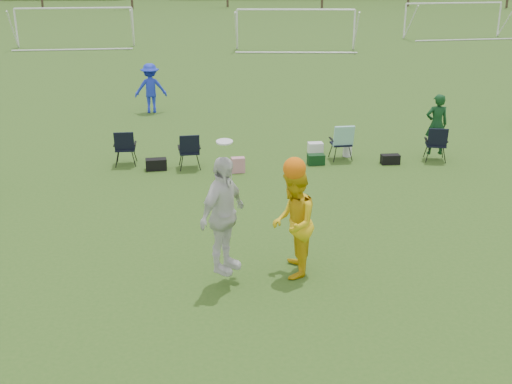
{
  "coord_description": "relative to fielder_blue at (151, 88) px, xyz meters",
  "views": [
    {
      "loc": [
        -0.42,
        -8.79,
        5.23
      ],
      "look_at": [
        0.11,
        2.22,
        1.25
      ],
      "focal_mm": 45.0,
      "sensor_mm": 36.0,
      "label": 1
    }
  ],
  "objects": [
    {
      "name": "ground",
      "position": [
        3.13,
        -14.48,
        -0.89
      ],
      "size": [
        260.0,
        260.0,
        0.0
      ],
      "primitive_type": "plane",
      "color": "#31571B",
      "rests_on": "ground"
    },
    {
      "name": "fielder_blue",
      "position": [
        0.0,
        0.0,
        0.0
      ],
      "size": [
        1.23,
        0.82,
        1.78
      ],
      "primitive_type": "imported",
      "rotation": [
        0.0,
        0.0,
        3.29
      ],
      "color": "#1C30D6",
      "rests_on": "ground"
    },
    {
      "name": "center_contest",
      "position": [
        3.3,
        -13.25,
        0.24
      ],
      "size": [
        2.16,
        1.44,
        2.57
      ],
      "color": "silver",
      "rests_on": "ground"
    },
    {
      "name": "sideline_setup",
      "position": [
        4.98,
        -6.44,
        -0.34
      ],
      "size": [
        9.19,
        1.94,
        1.84
      ],
      "color": "#103B1A",
      "rests_on": "ground"
    },
    {
      "name": "goal_left",
      "position": [
        -6.87,
        19.52,
        1.04
      ],
      "size": [
        7.39,
        0.76,
        2.46
      ],
      "rotation": [
        0.0,
        0.0,
        0.09
      ],
      "color": "white",
      "rests_on": "ground"
    },
    {
      "name": "goal_mid",
      "position": [
        7.13,
        17.52,
        1.04
      ],
      "size": [
        7.4,
        0.63,
        2.46
      ],
      "rotation": [
        0.0,
        0.0,
        -0.07
      ],
      "color": "white",
      "rests_on": "ground"
    },
    {
      "name": "goal_right",
      "position": [
        19.13,
        23.52,
        1.04
      ],
      "size": [
        7.35,
        1.14,
        2.46
      ],
      "rotation": [
        0.0,
        0.0,
        0.14
      ],
      "color": "white",
      "rests_on": "ground"
    }
  ]
}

